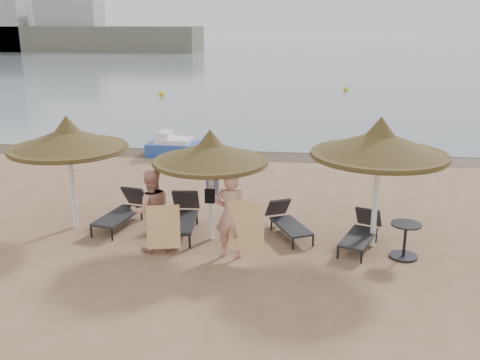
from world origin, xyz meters
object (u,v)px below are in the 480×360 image
object	(u,v)px
lounger_far_left	(123,210)
lounger_far_right	(362,232)
palapa_right	(380,144)
side_table	(405,241)
person_left	(151,204)
palapa_center	(210,153)
person_right	(231,208)
pedal_boat	(174,147)
palapa_left	(68,139)
lounger_near_left	(183,215)
lounger_near_right	(287,221)

from	to	relation	value
lounger_far_left	lounger_far_right	world-z (taller)	lounger_far_left
palapa_right	side_table	bearing A→B (deg)	-42.90
palapa_right	person_left	world-z (taller)	palapa_right
palapa_center	side_table	distance (m)	4.63
palapa_center	palapa_right	xyz separation A→B (m)	(3.68, 0.06, 0.28)
side_table	lounger_far_left	bearing A→B (deg)	170.16
palapa_right	person_right	distance (m)	3.47
lounger_far_right	person_left	world-z (taller)	person_left
side_table	person_right	size ratio (longest dim) A/B	0.35
lounger_far_right	side_table	bearing A→B (deg)	-10.84
person_right	side_table	bearing A→B (deg)	-168.96
side_table	pedal_boat	distance (m)	10.90
lounger_far_right	palapa_center	bearing A→B (deg)	-159.25
palapa_center	lounger_far_left	xyz separation A→B (m)	(-2.34, 0.65, -1.70)
palapa_left	person_left	world-z (taller)	palapa_left
palapa_right	lounger_far_right	size ratio (longest dim) A/B	1.67
person_right	lounger_near_left	bearing A→B (deg)	-38.92
person_left	palapa_right	bearing A→B (deg)	166.08
lounger_near_left	person_right	bearing A→B (deg)	-49.00
person_left	person_right	world-z (taller)	person_right
palapa_left	palapa_center	size ratio (longest dim) A/B	1.07
person_right	palapa_right	bearing A→B (deg)	-157.97
palapa_left	lounger_near_right	distance (m)	5.52
lounger_far_right	lounger_far_left	bearing A→B (deg)	-165.82
lounger_near_right	person_left	distance (m)	3.27
palapa_left	palapa_right	world-z (taller)	palapa_right
lounger_far_left	lounger_far_right	size ratio (longest dim) A/B	1.09
lounger_near_left	pedal_boat	bearing A→B (deg)	100.29
palapa_center	pedal_boat	size ratio (longest dim) A/B	1.30
palapa_right	lounger_far_left	world-z (taller)	palapa_right
side_table	pedal_boat	xyz separation A→B (m)	(-7.08, 8.29, -0.02)
palapa_center	lounger_near_left	distance (m)	1.90
palapa_right	person_right	xyz separation A→B (m)	(-3.10, -0.95, -1.25)
lounger_near_right	side_table	size ratio (longest dim) A/B	2.22
palapa_left	pedal_boat	bearing A→B (deg)	84.98
side_table	lounger_near_right	bearing A→B (deg)	158.18
palapa_left	person_right	bearing A→B (deg)	-16.88
palapa_center	person_right	xyz separation A→B (m)	(0.58, -0.89, -0.97)
pedal_boat	lounger_near_left	bearing A→B (deg)	-71.99
palapa_left	pedal_boat	size ratio (longest dim) A/B	1.39
lounger_near_left	side_table	xyz separation A→B (m)	(5.06, -0.92, -0.03)
lounger_far_left	lounger_far_right	distance (m)	5.79
lounger_far_right	side_table	xyz separation A→B (m)	(0.85, -0.52, 0.02)
lounger_far_left	pedal_boat	xyz separation A→B (m)	(-0.47, 7.14, -0.03)
lounger_near_right	person_left	world-z (taller)	person_left
lounger_near_left	person_right	distance (m)	2.02
palapa_center	pedal_boat	xyz separation A→B (m)	(-2.80, 7.79, -1.73)
palapa_left	palapa_center	bearing A→B (deg)	-5.55
person_left	pedal_boat	world-z (taller)	person_left
palapa_left	lounger_near_left	world-z (taller)	palapa_left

